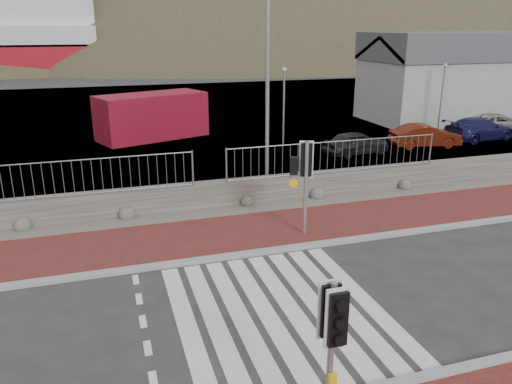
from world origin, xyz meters
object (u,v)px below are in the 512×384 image
object	(u,v)px
car_b	(425,136)
car_d	(497,123)
traffic_signal_near	(332,326)
streetlight	(271,70)
traffic_signal_far	(305,168)
car_a	(356,143)
shipping_container	(152,116)
car_c	(479,129)

from	to	relation	value
car_b	car_d	bearing A→B (deg)	-63.62
traffic_signal_near	streetlight	world-z (taller)	streetlight
car_b	traffic_signal_near	bearing A→B (deg)	149.31
car_b	car_d	world-z (taller)	car_b
traffic_signal_far	car_a	distance (m)	11.07
traffic_signal_near	shipping_container	distance (m)	23.16
car_d	traffic_signal_near	bearing A→B (deg)	133.89
car_a	car_c	bearing A→B (deg)	-92.40
streetlight	shipping_container	xyz separation A→B (m)	(-3.21, 11.63, -3.42)
shipping_container	car_a	size ratio (longest dim) A/B	1.77
traffic_signal_near	car_b	bearing A→B (deg)	50.76
traffic_signal_near	car_a	bearing A→B (deg)	60.41
car_a	streetlight	bearing A→B (deg)	118.08
traffic_signal_near	car_a	world-z (taller)	traffic_signal_near
traffic_signal_far	car_b	xyz separation A→B (m)	(10.82, 9.14, -1.55)
car_b	car_c	distance (m)	4.00
car_a	car_b	world-z (taller)	car_b
streetlight	shipping_container	world-z (taller)	streetlight
streetlight	car_a	distance (m)	8.70
car_d	car_b	bearing A→B (deg)	108.96
car_d	streetlight	bearing A→B (deg)	113.56
traffic_signal_near	car_c	world-z (taller)	traffic_signal_near
streetlight	car_a	size ratio (longest dim) A/B	2.42
car_b	streetlight	bearing A→B (deg)	123.78
traffic_signal_far	shipping_container	xyz separation A→B (m)	(-2.83, 15.85, -0.90)
car_b	car_c	bearing A→B (deg)	-73.53
car_a	car_d	size ratio (longest dim) A/B	0.85
traffic_signal_far	car_c	bearing A→B (deg)	-128.76
car_b	car_c	size ratio (longest dim) A/B	0.84
car_c	car_d	xyz separation A→B (m)	(2.71, 1.60, -0.08)
car_c	car_d	size ratio (longest dim) A/B	1.09
car_a	car_d	bearing A→B (deg)	-85.79
streetlight	car_b	world-z (taller)	streetlight
car_c	traffic_signal_near	bearing A→B (deg)	124.93
traffic_signal_near	car_b	size ratio (longest dim) A/B	0.70
shipping_container	car_a	distance (m)	11.73
car_b	car_c	world-z (taller)	car_c
streetlight	car_c	distance (m)	15.93
shipping_container	traffic_signal_far	bearing A→B (deg)	-100.39
traffic_signal_near	car_b	distance (m)	21.27
traffic_signal_far	car_c	xyz separation A→B (m)	(14.78, 9.69, -1.52)
traffic_signal_near	car_b	xyz separation A→B (m)	(13.43, 16.45, -1.26)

